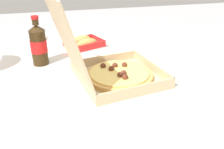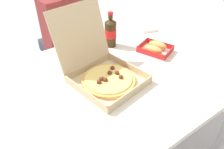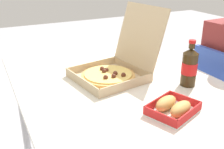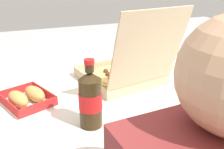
# 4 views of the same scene
# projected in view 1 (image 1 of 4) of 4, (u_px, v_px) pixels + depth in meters

# --- Properties ---
(dining_table) EXTENTS (1.39, 0.95, 0.74)m
(dining_table) POSITION_uv_depth(u_px,v_px,m) (109.00, 86.00, 1.08)
(dining_table) COLOR silver
(dining_table) RESTS_ON ground_plane
(pizza_box_open) EXTENTS (0.38, 0.45, 0.35)m
(pizza_box_open) POSITION_uv_depth(u_px,v_px,m) (111.00, 69.00, 0.95)
(pizza_box_open) COLOR tan
(pizza_box_open) RESTS_ON dining_table
(bread_side_box) EXTENTS (0.21, 0.23, 0.06)m
(bread_side_box) POSITION_uv_depth(u_px,v_px,m) (84.00, 43.00, 1.32)
(bread_side_box) COLOR white
(bread_side_box) RESTS_ON dining_table
(cola_bottle) EXTENTS (0.07, 0.07, 0.22)m
(cola_bottle) POSITION_uv_depth(u_px,v_px,m) (39.00, 45.00, 1.08)
(cola_bottle) COLOR #33230F
(cola_bottle) RESTS_ON dining_table
(napkin_pile) EXTENTS (0.14, 0.14, 0.02)m
(napkin_pile) POSITION_uv_depth(u_px,v_px,m) (35.00, 39.00, 1.42)
(napkin_pile) COLOR white
(napkin_pile) RESTS_ON dining_table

